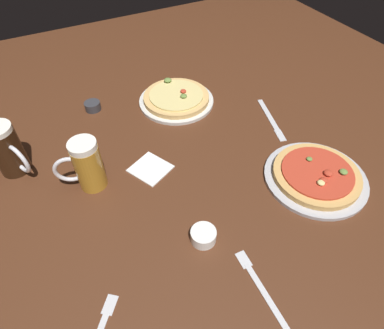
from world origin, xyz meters
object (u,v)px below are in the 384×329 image
beer_mug_dark (87,165)px  napkin_folded (150,168)px  pizza_plate_near (316,176)px  ramekin_butter (93,106)px  ramekin_sauce (203,236)px  pizza_plate_far (176,99)px  fork_spare (261,287)px  knife_right (271,119)px  beer_mug_amber (8,150)px

beer_mug_dark → napkin_folded: 0.19m
pizza_plate_near → ramekin_butter: pizza_plate_near is taller
beer_mug_dark → napkin_folded: size_ratio=1.49×
ramekin_butter → napkin_folded: (0.07, -0.38, -0.01)m
pizza_plate_near → ramekin_sauce: bearing=-176.4°
ramekin_butter → pizza_plate_near: bearing=-52.9°
pizza_plate_far → fork_spare: size_ratio=1.34×
ramekin_sauce → knife_right: ramekin_sauce is taller
ramekin_sauce → beer_mug_dark: bearing=122.4°
ramekin_sauce → ramekin_butter: (-0.10, 0.67, -0.00)m
beer_mug_amber → ramekin_sauce: beer_mug_amber is taller
beer_mug_dark → ramekin_butter: size_ratio=2.80×
beer_mug_dark → beer_mug_amber: size_ratio=0.99×
napkin_folded → pizza_plate_near: bearing=-32.4°
ramekin_butter → knife_right: 0.65m
pizza_plate_near → beer_mug_amber: (-0.78, 0.45, 0.07)m
beer_mug_amber → fork_spare: beer_mug_amber is taller
beer_mug_dark → beer_mug_amber: bearing=138.8°
beer_mug_dark → ramekin_butter: (0.10, 0.36, -0.06)m
ramekin_butter → knife_right: (0.55, -0.36, -0.01)m
beer_mug_dark → ramekin_sauce: size_ratio=2.45×
pizza_plate_far → ramekin_butter: (-0.29, 0.10, -0.00)m
beer_mug_amber → napkin_folded: 0.42m
pizza_plate_far → beer_mug_dark: size_ratio=1.74×
pizza_plate_near → ramekin_sauce: pizza_plate_near is taller
pizza_plate_far → napkin_folded: bearing=-128.6°
pizza_plate_far → fork_spare: 0.76m
beer_mug_dark → knife_right: beer_mug_dark is taller
beer_mug_amber → pizza_plate_near: bearing=-30.1°
ramekin_sauce → napkin_folded: size_ratio=0.61×
pizza_plate_near → pizza_plate_far: 0.58m
beer_mug_amber → fork_spare: 0.79m
napkin_folded → ramekin_butter: bearing=100.6°
pizza_plate_far → napkin_folded: pizza_plate_far is taller
fork_spare → pizza_plate_near: bearing=30.1°
beer_mug_dark → fork_spare: (0.26, -0.49, -0.08)m
ramekin_butter → beer_mug_dark: bearing=-106.1°
napkin_folded → fork_spare: bearing=-80.1°
beer_mug_dark → knife_right: 0.66m
ramekin_butter → napkin_folded: 0.39m
knife_right → beer_mug_dark: bearing=-179.8°
pizza_plate_far → knife_right: 0.36m
beer_mug_amber → napkin_folded: bearing=-27.4°
napkin_folded → knife_right: bearing=3.0°
pizza_plate_near → napkin_folded: size_ratio=2.77×
napkin_folded → knife_right: size_ratio=0.46×
pizza_plate_far → ramekin_sauce: (-0.20, -0.57, 0.00)m
pizza_plate_near → knife_right: bearing=78.8°
pizza_plate_far → ramekin_butter: bearing=160.9°
pizza_plate_near → fork_spare: (-0.34, -0.20, -0.01)m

